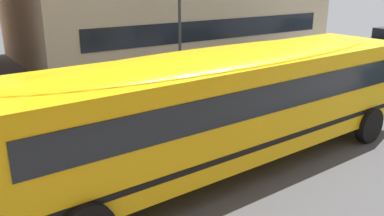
{
  "coord_description": "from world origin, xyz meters",
  "views": [
    {
      "loc": [
        -5.94,
        -8.81,
        4.72
      ],
      "look_at": [
        -0.32,
        -0.68,
        1.51
      ],
      "focal_mm": 37.67,
      "sensor_mm": 36.0,
      "label": 1
    }
  ],
  "objects": [
    {
      "name": "sidewalk_far",
      "position": [
        0.0,
        7.81,
        0.01
      ],
      "size": [
        120.0,
        3.0,
        0.01
      ],
      "primitive_type": "cube",
      "color": "gray",
      "rests_on": "ground_plane"
    },
    {
      "name": "school_bus",
      "position": [
        0.08,
        -1.37,
        1.81
      ],
      "size": [
        13.73,
        3.27,
        3.05
      ],
      "rotation": [
        0.0,
        0.0,
        3.17
      ],
      "color": "yellow",
      "rests_on": "ground_plane"
    },
    {
      "name": "ground_plane",
      "position": [
        0.0,
        0.0,
        0.0
      ],
      "size": [
        400.0,
        400.0,
        0.0
      ],
      "primitive_type": "plane",
      "color": "#4C4C4F"
    },
    {
      "name": "parked_car_black_under_tree",
      "position": [
        9.61,
        5.04,
        0.84
      ],
      "size": [
        3.96,
        1.99,
        1.64
      ],
      "rotation": [
        0.0,
        0.0,
        0.03
      ],
      "color": "black",
      "rests_on": "ground_plane"
    },
    {
      "name": "lane_centreline",
      "position": [
        0.0,
        0.0,
        0.0
      ],
      "size": [
        110.0,
        0.16,
        0.01
      ],
      "primitive_type": "cube",
      "color": "silver",
      "rests_on": "ground_plane"
    }
  ]
}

